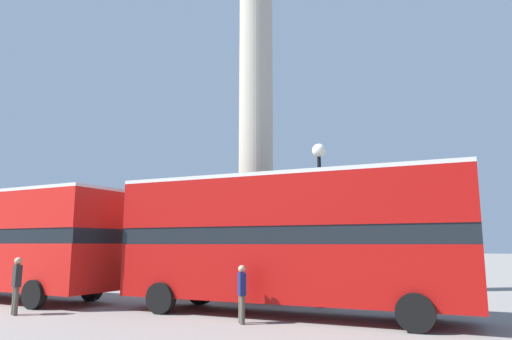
{
  "coord_description": "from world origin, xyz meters",
  "views": [
    {
      "loc": [
        7.98,
        -19.65,
        2.24
      ],
      "look_at": [
        0.0,
        0.0,
        5.68
      ],
      "focal_mm": 32.0,
      "sensor_mm": 36.0,
      "label": 1
    }
  ],
  "objects_px": {
    "monument_column": "(256,148)",
    "bus_a": "(2,240)",
    "pedestrian_near_lamp": "(17,282)",
    "pedestrian_by_plinth": "(242,291)",
    "street_lamp": "(320,200)",
    "equestrian_statue": "(76,257)",
    "bus_b": "(287,237)"
  },
  "relations": [
    {
      "from": "monument_column",
      "to": "bus_a",
      "type": "height_order",
      "value": "monument_column"
    },
    {
      "from": "monument_column",
      "to": "bus_a",
      "type": "relative_size",
      "value": 1.95
    },
    {
      "from": "pedestrian_near_lamp",
      "to": "pedestrian_by_plinth",
      "type": "xyz_separation_m",
      "value": [
        7.36,
        1.27,
        -0.14
      ]
    },
    {
      "from": "monument_column",
      "to": "pedestrian_near_lamp",
      "type": "height_order",
      "value": "monument_column"
    },
    {
      "from": "monument_column",
      "to": "street_lamp",
      "type": "height_order",
      "value": "monument_column"
    },
    {
      "from": "street_lamp",
      "to": "pedestrian_by_plinth",
      "type": "height_order",
      "value": "street_lamp"
    },
    {
      "from": "monument_column",
      "to": "street_lamp",
      "type": "xyz_separation_m",
      "value": [
        3.83,
        -3.11,
        -2.91
      ]
    },
    {
      "from": "street_lamp",
      "to": "pedestrian_by_plinth",
      "type": "relative_size",
      "value": 3.66
    },
    {
      "from": "street_lamp",
      "to": "pedestrian_near_lamp",
      "type": "bearing_deg",
      "value": -147.49
    },
    {
      "from": "monument_column",
      "to": "pedestrian_near_lamp",
      "type": "relative_size",
      "value": 12.36
    },
    {
      "from": "bus_a",
      "to": "equestrian_statue",
      "type": "distance_m",
      "value": 8.67
    },
    {
      "from": "equestrian_statue",
      "to": "pedestrian_near_lamp",
      "type": "relative_size",
      "value": 3.11
    },
    {
      "from": "monument_column",
      "to": "pedestrian_by_plinth",
      "type": "relative_size",
      "value": 13.68
    },
    {
      "from": "bus_b",
      "to": "pedestrian_by_plinth",
      "type": "distance_m",
      "value": 2.5
    },
    {
      "from": "bus_b",
      "to": "street_lamp",
      "type": "relative_size",
      "value": 1.89
    },
    {
      "from": "equestrian_statue",
      "to": "monument_column",
      "type": "bearing_deg",
      "value": -33.12
    },
    {
      "from": "bus_a",
      "to": "street_lamp",
      "type": "height_order",
      "value": "street_lamp"
    },
    {
      "from": "pedestrian_near_lamp",
      "to": "bus_a",
      "type": "bearing_deg",
      "value": 175.4
    },
    {
      "from": "bus_b",
      "to": "pedestrian_near_lamp",
      "type": "bearing_deg",
      "value": -157.54
    },
    {
      "from": "equestrian_statue",
      "to": "pedestrian_by_plinth",
      "type": "xyz_separation_m",
      "value": [
        15.13,
        -9.49,
        -0.55
      ]
    },
    {
      "from": "bus_b",
      "to": "street_lamp",
      "type": "height_order",
      "value": "street_lamp"
    },
    {
      "from": "street_lamp",
      "to": "equestrian_statue",
      "type": "bearing_deg",
      "value": 162.28
    },
    {
      "from": "bus_a",
      "to": "equestrian_statue",
      "type": "xyz_separation_m",
      "value": [
        -3.44,
        7.91,
        -0.95
      ]
    },
    {
      "from": "pedestrian_by_plinth",
      "to": "pedestrian_near_lamp",
      "type": "bearing_deg",
      "value": -115.9
    },
    {
      "from": "pedestrian_by_plinth",
      "to": "street_lamp",
      "type": "bearing_deg",
      "value": 127.5
    },
    {
      "from": "street_lamp",
      "to": "monument_column",
      "type": "bearing_deg",
      "value": 140.89
    },
    {
      "from": "equestrian_statue",
      "to": "bus_b",
      "type": "bearing_deg",
      "value": -49.27
    },
    {
      "from": "pedestrian_by_plinth",
      "to": "equestrian_statue",
      "type": "bearing_deg",
      "value": -157.75
    },
    {
      "from": "equestrian_statue",
      "to": "bus_a",
      "type": "bearing_deg",
      "value": -90.02
    },
    {
      "from": "bus_b",
      "to": "equestrian_statue",
      "type": "relative_size",
      "value": 2.01
    },
    {
      "from": "bus_a",
      "to": "bus_b",
      "type": "bearing_deg",
      "value": 6.07
    },
    {
      "from": "equestrian_statue",
      "to": "street_lamp",
      "type": "distance_m",
      "value": 17.39
    }
  ]
}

